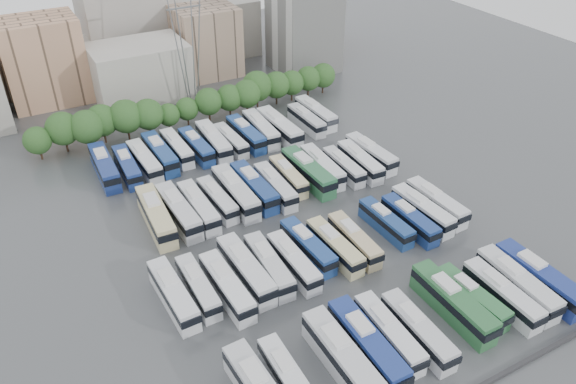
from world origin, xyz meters
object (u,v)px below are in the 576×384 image
bus_r0_s7 (418,330)px  bus_r2_s11 (344,166)px  bus_r1_s0 (173,294)px  bus_r2_s5 (236,192)px  bus_r1_s12 (422,210)px  electricity_pylon (185,20)px  bus_r0_s4 (343,358)px  bus_r3_s1 (127,166)px  bus_r0_s13 (539,278)px  bus_r2_s8 (288,176)px  bus_r3_s9 (261,129)px  bus_r3_s10 (279,127)px  bus_r0_s2 (289,379)px  bus_r2_s1 (156,216)px  bus_r3_s0 (104,167)px  bus_r1_s4 (269,265)px  bus_r3_s8 (246,134)px  bus_r1_s8 (354,240)px  bus_r2_s12 (360,161)px  bus_r2_s3 (199,207)px  apartment_tower (304,16)px  bus_r1_s10 (386,222)px  bus_r2_s9 (308,172)px  bus_r0_s10 (472,297)px  bus_r0_s11 (502,294)px  bus_r3_s6 (214,141)px  bus_r1_s13 (436,202)px  bus_r3_s13 (316,113)px  bus_r0_s5 (367,344)px  bus_r3_s3 (160,153)px  bus_r3_s2 (145,161)px  bus_r0_s6 (389,333)px  bus_r1_s1 (198,287)px  bus_r1_s5 (294,262)px  bus_r2_s10 (322,166)px  bus_r1_s7 (335,246)px  bus_r1_s2 (227,286)px  bus_r3_s12 (306,120)px  bus_r0_s12 (517,283)px  bus_r2_s7 (275,186)px  bus_r0_s9 (453,302)px

bus_r0_s7 → bus_r2_s11: 37.92m
bus_r1_s0 → bus_r2_s5: (16.37, 17.16, 0.19)m
bus_r1_s12 → electricity_pylon: bearing=103.2°
bus_r0_s4 → bus_r3_s1: bus_r0_s4 is taller
bus_r0_s13 → bus_r2_s8: bus_r0_s13 is taller
bus_r3_s9 → bus_r3_s10: bearing=-18.8°
bus_r0_s2 → bus_r2_s1: bus_r2_s1 is taller
bus_r2_s8 → bus_r3_s0: bearing=149.3°
bus_r1_s4 → bus_r3_s8: 38.02m
bus_r1_s8 → bus_r2_s8: bearing=91.4°
electricity_pylon → bus_r2_s12: bearing=-67.5°
bus_r2_s3 → bus_r0_s4: bearing=-85.0°
bus_r1_s12 → bus_r3_s9: bus_r3_s9 is taller
apartment_tower → bus_r1_s10: size_ratio=2.39×
bus_r2_s9 → bus_r3_s9: size_ratio=1.06×
bus_r0_s10 → bus_r0_s11: 3.90m
bus_r3_s6 → bus_r3_s9: (9.87, 0.18, -0.02)m
electricity_pylon → bus_r0_s11: size_ratio=2.84×
bus_r0_s7 → bus_r2_s3: size_ratio=0.97×
bus_r0_s2 → bus_r0_s4: 6.50m
apartment_tower → bus_r1_s13: bearing=-101.3°
bus_r0_s7 → bus_r3_s13: (19.55, 55.58, 0.10)m
bus_r0_s5 → bus_r3_s3: size_ratio=1.04×
apartment_tower → bus_r3_s1: 60.63m
bus_r3_s2 → bus_r1_s10: bearing=-55.1°
bus_r0_s6 → bus_r2_s3: (-10.16, 34.63, 0.07)m
bus_r3_s8 → bus_r1_s1: bearing=-125.3°
apartment_tower → bus_r1_s4: size_ratio=2.18×
bus_r1_s5 → apartment_tower: bearing=58.5°
apartment_tower → bus_r2_s10: size_ratio=2.13×
bus_r1_s12 → bus_r2_s5: 29.35m
bus_r0_s2 → bus_r1_s7: bus_r1_s7 is taller
bus_r1_s2 → bus_r2_s9: 29.97m
apartment_tower → bus_r0_s11: apartment_tower is taller
bus_r1_s5 → bus_r1_s12: (23.14, 0.93, 0.09)m
bus_r1_s7 → bus_r2_s9: size_ratio=0.85×
bus_r2_s8 → bus_r3_s12: 21.23m
bus_r2_s11 → bus_r3_s10: (-3.22, 17.64, 0.44)m
bus_r1_s12 → bus_r3_s0: (-39.66, 36.14, 0.18)m
bus_r2_s5 → bus_r2_s12: bus_r2_s5 is taller
apartment_tower → bus_r3_s2: 57.81m
bus_r0_s12 → bus_r2_s7: 39.20m
electricity_pylon → bus_r0_s9: (6.34, -73.09, -16.62)m
bus_r1_s10 → bus_r2_s3: (-23.15, 16.91, 0.21)m
bus_r1_s8 → bus_r2_s9: (3.35, 18.69, 0.35)m
bus_r1_s0 → bus_r3_s12: 52.57m
bus_r1_s12 → bus_r3_s10: (-6.43, 34.56, 0.27)m
bus_r0_s13 → bus_r3_s3: bearing=120.2°
bus_r3_s10 → bus_r1_s0: bearing=-135.9°
bus_r0_s4 → bus_r3_s1: bearing=100.7°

